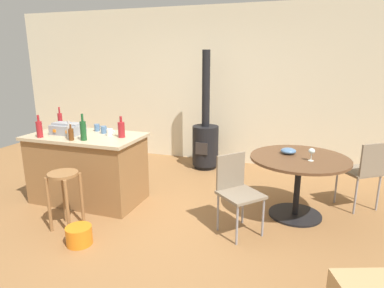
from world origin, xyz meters
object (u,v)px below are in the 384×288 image
at_px(bottle_3, 121,129).
at_px(cup_1, 104,130).
at_px(folding_chair_near, 364,169).
at_px(cup_0, 110,132).
at_px(bottle_5, 83,130).
at_px(wine_glass, 312,152).
at_px(toolbox, 68,129).
at_px(kitchen_island, 88,168).
at_px(wooden_stool, 64,188).
at_px(bottle_0, 71,134).
at_px(bottle_2, 60,120).
at_px(wood_stove, 205,139).
at_px(plastic_bucket, 79,235).
at_px(cup_2, 97,128).
at_px(serving_bowl, 288,151).
at_px(folding_chair_far, 237,188).
at_px(bottle_4, 69,132).
at_px(bottle_1, 39,129).
at_px(dining_table, 299,171).

bearing_deg(bottle_3, cup_1, 159.76).
height_order(folding_chair_near, cup_0, cup_0).
bearing_deg(cup_0, bottle_5, -117.07).
bearing_deg(wine_glass, toolbox, -173.86).
relative_size(kitchen_island, wooden_stool, 2.23).
xyz_separation_m(cup_0, wine_glass, (2.41, 0.23, -0.09)).
height_order(bottle_0, bottle_2, bottle_2).
bearing_deg(bottle_3, kitchen_island, -175.91).
bearing_deg(folding_chair_near, wood_stove, 158.04).
bearing_deg(plastic_bucket, toolbox, 130.25).
bearing_deg(kitchen_island, cup_1, 41.83).
bearing_deg(cup_2, cup_0, -29.69).
bearing_deg(bottle_0, kitchen_island, 94.49).
bearing_deg(serving_bowl, folding_chair_far, -124.51).
relative_size(wood_stove, bottle_4, 8.81).
height_order(toolbox, bottle_1, bottle_1).
bearing_deg(cup_2, bottle_5, -73.34).
xyz_separation_m(toolbox, cup_0, (0.57, 0.09, -0.02)).
bearing_deg(cup_0, serving_bowl, 11.46).
distance_m(folding_chair_near, wine_glass, 0.90).
xyz_separation_m(cup_2, wine_glass, (2.72, 0.05, -0.10)).
height_order(wood_stove, cup_2, wood_stove).
distance_m(toolbox, cup_0, 0.57).
height_order(bottle_0, wine_glass, bottle_0).
distance_m(bottle_4, plastic_bucket, 1.29).
bearing_deg(cup_0, toolbox, -170.80).
bearing_deg(cup_1, wood_stove, 61.26).
relative_size(bottle_3, cup_0, 2.26).
distance_m(bottle_0, bottle_4, 0.08).
xyz_separation_m(toolbox, serving_bowl, (2.72, 0.53, -0.19)).
xyz_separation_m(bottle_3, cup_2, (-0.49, 0.21, -0.05)).
distance_m(bottle_1, bottle_4, 0.41).
xyz_separation_m(folding_chair_near, cup_1, (-3.19, -0.70, 0.42)).
bearing_deg(cup_1, cup_0, -31.19).
xyz_separation_m(bottle_5, cup_0, (0.16, 0.31, -0.08)).
distance_m(bottle_4, cup_1, 0.46).
bearing_deg(serving_bowl, bottle_3, -166.51).
distance_m(dining_table, toolbox, 2.91).
distance_m(bottle_2, bottle_3, 1.07).
height_order(folding_chair_far, bottle_4, bottle_4).
distance_m(cup_0, wine_glass, 2.42).
bearing_deg(bottle_3, bottle_5, -141.34).
bearing_deg(wood_stove, folding_chair_near, -21.96).
bearing_deg(serving_bowl, folding_chair_near, 21.56).
relative_size(folding_chair_near, folding_chair_far, 1.03).
relative_size(cup_1, wine_glass, 0.76).
bearing_deg(cup_1, wine_glass, 3.16).
xyz_separation_m(cup_2, serving_bowl, (2.46, 0.26, -0.17)).
relative_size(toolbox, bottle_5, 1.21).
bearing_deg(dining_table, wooden_stool, -154.59).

